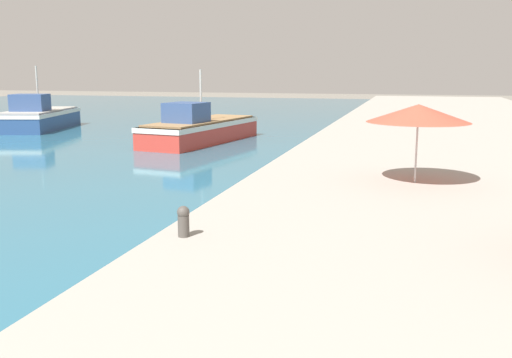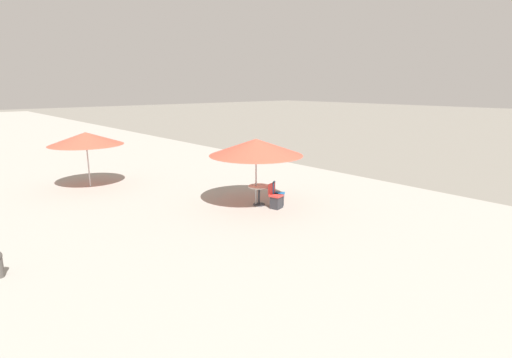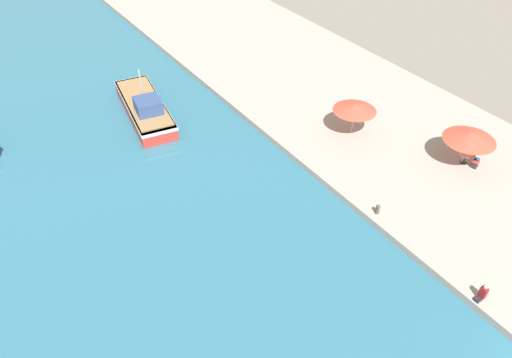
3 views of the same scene
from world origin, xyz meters
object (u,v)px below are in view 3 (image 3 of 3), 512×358
(cafe_chair_right, at_px, (476,161))
(mooring_bollard, at_px, (378,209))
(person_at_quay, at_px, (482,293))
(fishing_boat_near, at_px, (145,108))
(cafe_umbrella_pink, at_px, (470,136))
(cafe_umbrella_white, at_px, (355,107))
(cafe_table, at_px, (465,157))
(cafe_chair_left, at_px, (475,163))

(cafe_chair_right, distance_m, mooring_bollard, 8.85)
(person_at_quay, bearing_deg, fishing_boat_near, 104.21)
(cafe_umbrella_pink, xyz_separation_m, mooring_bollard, (-8.32, -0.41, -1.84))
(cafe_umbrella_white, bearing_deg, mooring_bollard, -122.25)
(cafe_umbrella_white, xyz_separation_m, cafe_chair_right, (4.21, -7.58, -1.81))
(cafe_table, relative_size, mooring_bollard, 1.22)
(cafe_umbrella_pink, distance_m, mooring_bollard, 8.53)
(cafe_umbrella_pink, relative_size, cafe_table, 4.28)
(cafe_umbrella_white, height_order, person_at_quay, cafe_umbrella_white)
(cafe_chair_right, bearing_deg, cafe_chair_left, -11.58)
(cafe_chair_right, relative_size, mooring_bollard, 1.39)
(cafe_umbrella_pink, xyz_separation_m, cafe_chair_right, (0.52, -0.65, -1.86))
(fishing_boat_near, distance_m, cafe_umbrella_white, 16.04)
(cafe_umbrella_pink, bearing_deg, fishing_boat_near, 129.75)
(person_at_quay, bearing_deg, cafe_umbrella_white, 72.06)
(cafe_table, height_order, person_at_quay, person_at_quay)
(person_at_quay, bearing_deg, cafe_umbrella_pink, 42.86)
(cafe_chair_left, relative_size, person_at_quay, 0.90)
(person_at_quay, bearing_deg, cafe_chair_right, 38.74)
(cafe_umbrella_white, distance_m, cafe_chair_left, 8.85)
(cafe_umbrella_white, bearing_deg, cafe_chair_left, -62.88)
(cafe_table, xyz_separation_m, person_at_quay, (-8.56, -7.79, -0.09))
(cafe_table, relative_size, person_at_quay, 0.79)
(cafe_umbrella_white, bearing_deg, cafe_table, -61.76)
(fishing_boat_near, bearing_deg, cafe_umbrella_pink, -41.06)
(cafe_chair_left, distance_m, person_at_quay, 11.26)
(fishing_boat_near, bearing_deg, cafe_table, -41.03)
(fishing_boat_near, height_order, cafe_umbrella_white, fishing_boat_near)
(cafe_table, height_order, cafe_chair_left, cafe_chair_left)
(fishing_boat_near, height_order, person_at_quay, fishing_boat_near)
(cafe_chair_left, height_order, person_at_quay, person_at_quay)
(cafe_table, bearing_deg, cafe_chair_right, -52.10)
(cafe_chair_right, bearing_deg, mooring_bollard, -39.42)
(cafe_table, relative_size, cafe_chair_left, 0.88)
(fishing_boat_near, height_order, cafe_chair_left, fishing_boat_near)
(fishing_boat_near, xyz_separation_m, mooring_bollard, (6.73, -18.51, 0.04))
(cafe_table, xyz_separation_m, mooring_bollard, (-8.40, -0.34, -0.18))
(cafe_chair_left, bearing_deg, cafe_umbrella_pink, -85.95)
(person_at_quay, bearing_deg, mooring_bollard, 88.81)
(cafe_umbrella_pink, height_order, mooring_bollard, cafe_umbrella_pink)
(cafe_umbrella_white, relative_size, mooring_bollard, 4.77)
(cafe_umbrella_white, relative_size, cafe_chair_right, 3.43)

